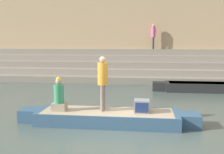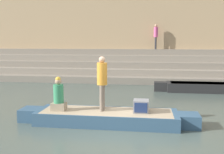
{
  "view_description": "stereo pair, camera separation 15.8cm",
  "coord_description": "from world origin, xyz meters",
  "px_view_note": "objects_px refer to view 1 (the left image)",
  "views": [
    {
      "loc": [
        0.59,
        -6.97,
        2.52
      ],
      "look_at": [
        -0.49,
        2.02,
        1.3
      ],
      "focal_mm": 42.0,
      "sensor_mm": 36.0,
      "label": 1
    },
    {
      "loc": [
        0.75,
        -6.95,
        2.52
      ],
      "look_at": [
        -0.49,
        2.02,
        1.3
      ],
      "focal_mm": 42.0,
      "sensor_mm": 36.0,
      "label": 2
    }
  ],
  "objects_px": {
    "moored_boat_shore": "(212,87)",
    "person_rowing": "(59,97)",
    "mooring_post": "(100,75)",
    "person_on_steps": "(153,35)",
    "tv_set": "(142,106)",
    "rowboat_main": "(107,117)",
    "person_standing": "(103,79)"
  },
  "relations": [
    {
      "from": "person_rowing",
      "to": "tv_set",
      "type": "height_order",
      "value": "person_rowing"
    },
    {
      "from": "person_on_steps",
      "to": "tv_set",
      "type": "bearing_deg",
      "value": 127.4
    },
    {
      "from": "mooring_post",
      "to": "person_standing",
      "type": "bearing_deg",
      "value": -79.96
    },
    {
      "from": "person_standing",
      "to": "rowboat_main",
      "type": "bearing_deg",
      "value": -31.81
    },
    {
      "from": "moored_boat_shore",
      "to": "person_on_steps",
      "type": "distance_m",
      "value": 6.37
    },
    {
      "from": "tv_set",
      "to": "person_on_steps",
      "type": "height_order",
      "value": "person_on_steps"
    },
    {
      "from": "person_standing",
      "to": "moored_boat_shore",
      "type": "xyz_separation_m",
      "value": [
        4.69,
        5.72,
        -1.13
      ]
    },
    {
      "from": "tv_set",
      "to": "person_on_steps",
      "type": "relative_size",
      "value": 0.27
    },
    {
      "from": "person_standing",
      "to": "person_rowing",
      "type": "bearing_deg",
      "value": 174.39
    },
    {
      "from": "rowboat_main",
      "to": "person_on_steps",
      "type": "height_order",
      "value": "person_on_steps"
    },
    {
      "from": "moored_boat_shore",
      "to": "tv_set",
      "type": "bearing_deg",
      "value": -123.99
    },
    {
      "from": "rowboat_main",
      "to": "person_rowing",
      "type": "distance_m",
      "value": 1.62
    },
    {
      "from": "moored_boat_shore",
      "to": "mooring_post",
      "type": "bearing_deg",
      "value": 169.62
    },
    {
      "from": "tv_set",
      "to": "person_standing",
      "type": "bearing_deg",
      "value": 176.48
    },
    {
      "from": "rowboat_main",
      "to": "moored_boat_shore",
      "type": "relative_size",
      "value": 0.94
    },
    {
      "from": "person_rowing",
      "to": "rowboat_main",
      "type": "bearing_deg",
      "value": 18.77
    },
    {
      "from": "rowboat_main",
      "to": "person_standing",
      "type": "relative_size",
      "value": 3.3
    },
    {
      "from": "tv_set",
      "to": "person_on_steps",
      "type": "bearing_deg",
      "value": 84.47
    },
    {
      "from": "person_rowing",
      "to": "person_on_steps",
      "type": "xyz_separation_m",
      "value": [
        3.23,
        10.89,
        2.17
      ]
    },
    {
      "from": "moored_boat_shore",
      "to": "person_rowing",
      "type": "bearing_deg",
      "value": -138.5
    },
    {
      "from": "rowboat_main",
      "to": "tv_set",
      "type": "relative_size",
      "value": 12.08
    },
    {
      "from": "mooring_post",
      "to": "person_on_steps",
      "type": "distance_m",
      "value": 5.7
    },
    {
      "from": "mooring_post",
      "to": "person_rowing",
      "type": "bearing_deg",
      "value": -91.67
    },
    {
      "from": "tv_set",
      "to": "mooring_post",
      "type": "relative_size",
      "value": 0.34
    },
    {
      "from": "tv_set",
      "to": "moored_boat_shore",
      "type": "xyz_separation_m",
      "value": [
        3.49,
        5.75,
        -0.34
      ]
    },
    {
      "from": "person_on_steps",
      "to": "rowboat_main",
      "type": "bearing_deg",
      "value": 121.87
    },
    {
      "from": "person_on_steps",
      "to": "person_rowing",
      "type": "bearing_deg",
      "value": 114.51
    },
    {
      "from": "moored_boat_shore",
      "to": "mooring_post",
      "type": "xyz_separation_m",
      "value": [
        -5.84,
        0.78,
        0.44
      ]
    },
    {
      "from": "rowboat_main",
      "to": "person_rowing",
      "type": "bearing_deg",
      "value": -172.48
    },
    {
      "from": "tv_set",
      "to": "person_rowing",
      "type": "bearing_deg",
      "value": -179.03
    },
    {
      "from": "tv_set",
      "to": "moored_boat_shore",
      "type": "height_order",
      "value": "tv_set"
    },
    {
      "from": "moored_boat_shore",
      "to": "mooring_post",
      "type": "relative_size",
      "value": 4.36
    }
  ]
}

